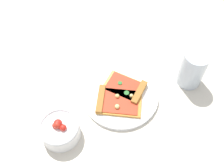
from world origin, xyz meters
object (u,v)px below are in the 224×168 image
pizza_slice_near (127,88)px  paper_napkin (75,53)px  pizza_slice_far (116,101)px  soda_glass (192,69)px  salad_bowl (60,130)px  plate (120,95)px

pizza_slice_near → paper_napkin: size_ratio=0.97×
pizza_slice_far → soda_glass: size_ratio=1.25×
pizza_slice_near → salad_bowl: salad_bowl is taller
soda_glass → pizza_slice_near: bearing=163.7°
paper_napkin → soda_glass: bearing=-45.6°
salad_bowl → soda_glass: (0.45, -0.02, 0.03)m
plate → paper_napkin: size_ratio=1.54×
soda_glass → plate: bearing=166.5°
paper_napkin → plate: bearing=-77.0°
pizza_slice_near → soda_glass: bearing=-16.3°
pizza_slice_near → soda_glass: soda_glass is taller
pizza_slice_near → pizza_slice_far: 0.06m
pizza_slice_near → paper_napkin: 0.25m
salad_bowl → plate: bearing=8.1°
plate → salad_bowl: 0.22m
soda_glass → salad_bowl: bearing=176.9°
plate → pizza_slice_near: bearing=8.0°
salad_bowl → soda_glass: bearing=-3.1°
plate → salad_bowl: salad_bowl is taller
paper_napkin → pizza_slice_far: bearing=-84.1°
plate → pizza_slice_far: (-0.03, -0.02, 0.01)m
soda_glass → paper_napkin: soda_glass is taller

